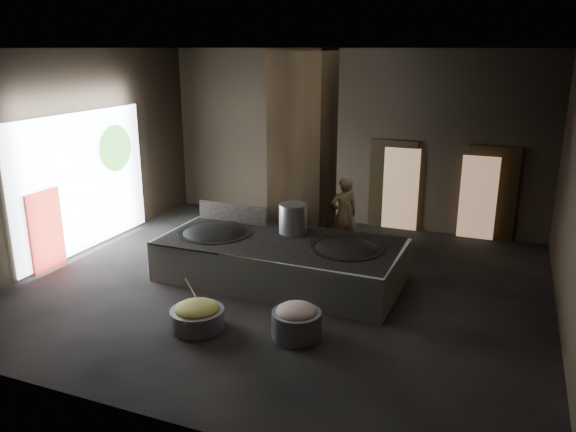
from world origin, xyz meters
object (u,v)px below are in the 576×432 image
at_px(cook, 344,215).
at_px(wok_left, 215,236).
at_px(hearth_platform, 281,260).
at_px(wok_right, 347,252).
at_px(meat_basin, 297,324).
at_px(veg_basin, 197,318).
at_px(stock_pot, 293,219).

bearing_deg(cook, wok_left, 7.28).
height_order(hearth_platform, wok_left, wok_left).
xyz_separation_m(hearth_platform, wok_right, (1.35, 0.05, 0.34)).
height_order(wok_right, cook, cook).
bearing_deg(wok_left, meat_basin, -38.11).
relative_size(cook, veg_basin, 1.93).
height_order(hearth_platform, wok_right, wok_right).
height_order(wok_left, meat_basin, wok_left).
xyz_separation_m(stock_pot, meat_basin, (1.10, -2.64, -0.91)).
height_order(stock_pot, cook, cook).
bearing_deg(veg_basin, meat_basin, 11.25).
bearing_deg(stock_pot, veg_basin, -100.50).
relative_size(wok_left, stock_pot, 2.42).
xyz_separation_m(hearth_platform, meat_basin, (1.15, -2.09, -0.19)).
xyz_separation_m(wok_right, veg_basin, (-1.85, -2.47, -0.58)).
bearing_deg(meat_basin, wok_left, 141.89).
xyz_separation_m(cook, veg_basin, (-1.19, -4.49, -0.70)).
distance_m(hearth_platform, meat_basin, 2.39).
bearing_deg(meat_basin, wok_right, 84.68).
distance_m(hearth_platform, stock_pot, 0.90).
bearing_deg(meat_basin, hearth_platform, 118.83).
bearing_deg(hearth_platform, stock_pot, 86.33).
bearing_deg(wok_left, hearth_platform, 1.97).
distance_m(cook, veg_basin, 4.70).
height_order(wok_left, veg_basin, wok_left).
relative_size(hearth_platform, wok_left, 3.17).
relative_size(wok_right, stock_pot, 2.25).
height_order(hearth_platform, veg_basin, hearth_platform).
relative_size(hearth_platform, meat_basin, 5.92).
relative_size(wok_left, veg_basin, 1.67).
distance_m(wok_left, meat_basin, 3.35).
bearing_deg(wok_right, wok_left, -177.95).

